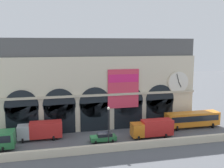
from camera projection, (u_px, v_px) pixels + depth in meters
ground_plane at (100, 140)px, 44.79m from camera, size 200.00×200.00×0.00m
quay_parapet_wall at (106, 148)px, 39.78m from camera, size 90.00×0.70×1.21m
station_building at (92, 84)px, 51.17m from camera, size 40.92×6.38×17.60m
box_truck_midwest at (41, 130)px, 44.83m from camera, size 7.50×2.91×3.12m
car_center at (103, 137)px, 43.92m from camera, size 4.40×2.22×1.55m
box_truck_mideast at (152, 128)px, 45.95m from camera, size 7.50×2.91×3.12m
bus_east at (192, 119)px, 51.20m from camera, size 11.00×3.25×3.10m
street_lamp_quayside at (108, 123)px, 40.10m from camera, size 0.44×0.44×6.90m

